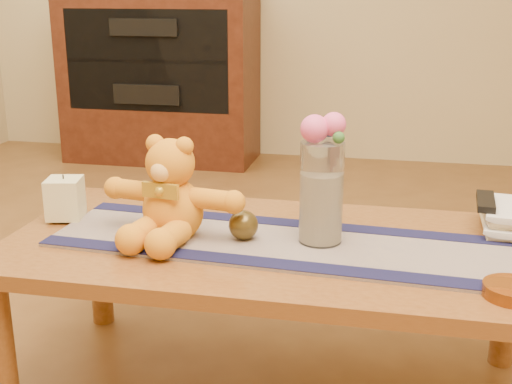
% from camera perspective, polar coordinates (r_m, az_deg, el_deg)
% --- Properties ---
extents(coffee_table_top, '(1.40, 0.70, 0.04)m').
position_cam_1_polar(coffee_table_top, '(1.76, 1.59, -4.77)').
color(coffee_table_top, brown).
rests_on(coffee_table_top, floor).
extents(table_leg_fl, '(0.07, 0.07, 0.41)m').
position_cam_1_polar(table_leg_fl, '(1.84, -20.80, -12.73)').
color(table_leg_fl, brown).
rests_on(table_leg_fl, floor).
extents(table_leg_bl, '(0.07, 0.07, 0.41)m').
position_cam_1_polar(table_leg_bl, '(2.29, -13.10, -6.01)').
color(table_leg_bl, brown).
rests_on(table_leg_bl, floor).
extents(table_leg_br, '(0.07, 0.07, 0.41)m').
position_cam_1_polar(table_leg_br, '(2.12, 20.50, -8.61)').
color(table_leg_br, brown).
rests_on(table_leg_br, floor).
extents(persian_runner, '(1.22, 0.41, 0.01)m').
position_cam_1_polar(persian_runner, '(1.73, 2.34, -4.36)').
color(persian_runner, '#1D1A4B').
rests_on(persian_runner, coffee_table_top).
extents(runner_border_near, '(1.20, 0.12, 0.00)m').
position_cam_1_polar(runner_border_near, '(1.60, 1.18, -6.03)').
color(runner_border_near, '#121236').
rests_on(runner_border_near, persian_runner).
extents(runner_border_far, '(1.20, 0.12, 0.00)m').
position_cam_1_polar(runner_border_far, '(1.86, 3.33, -2.65)').
color(runner_border_far, '#121236').
rests_on(runner_border_far, persian_runner).
extents(teddy_bear, '(0.42, 0.36, 0.25)m').
position_cam_1_polar(teddy_bear, '(1.75, -7.11, 0.24)').
color(teddy_bear, orange).
rests_on(teddy_bear, persian_runner).
extents(pillar_candle, '(0.11, 0.11, 0.11)m').
position_cam_1_polar(pillar_candle, '(1.97, -15.89, -0.50)').
color(pillar_candle, beige).
rests_on(pillar_candle, persian_runner).
extents(candle_wick, '(0.00, 0.00, 0.01)m').
position_cam_1_polar(candle_wick, '(1.95, -16.04, 1.26)').
color(candle_wick, black).
rests_on(candle_wick, pillar_candle).
extents(glass_vase, '(0.11, 0.11, 0.26)m').
position_cam_1_polar(glass_vase, '(1.70, 5.56, -0.07)').
color(glass_vase, silver).
rests_on(glass_vase, persian_runner).
extents(potpourri_fill, '(0.09, 0.09, 0.18)m').
position_cam_1_polar(potpourri_fill, '(1.71, 5.52, -1.32)').
color(potpourri_fill, beige).
rests_on(potpourri_fill, glass_vase).
extents(rose_left, '(0.07, 0.07, 0.07)m').
position_cam_1_polar(rose_left, '(1.65, 4.99, 5.36)').
color(rose_left, '#F05495').
rests_on(rose_left, glass_vase).
extents(rose_right, '(0.06, 0.06, 0.06)m').
position_cam_1_polar(rose_right, '(1.66, 6.62, 5.72)').
color(rose_right, '#F05495').
rests_on(rose_right, glass_vase).
extents(blue_flower_back, '(0.04, 0.04, 0.04)m').
position_cam_1_polar(blue_flower_back, '(1.69, 6.19, 5.38)').
color(blue_flower_back, '#5261B2').
rests_on(blue_flower_back, glass_vase).
extents(blue_flower_side, '(0.04, 0.04, 0.04)m').
position_cam_1_polar(blue_flower_side, '(1.68, 4.77, 5.08)').
color(blue_flower_side, '#5261B2').
rests_on(blue_flower_side, glass_vase).
extents(leaf_sprig, '(0.03, 0.03, 0.03)m').
position_cam_1_polar(leaf_sprig, '(1.64, 7.02, 4.60)').
color(leaf_sprig, '#33662D').
rests_on(leaf_sprig, glass_vase).
extents(bronze_ball, '(0.10, 0.10, 0.08)m').
position_cam_1_polar(bronze_ball, '(1.73, -1.07, -2.82)').
color(bronze_ball, '#4B3C19').
rests_on(bronze_ball, persian_runner).
extents(book_bottom, '(0.17, 0.23, 0.02)m').
position_cam_1_polar(book_bottom, '(1.93, 18.68, -2.78)').
color(book_bottom, beige).
rests_on(book_bottom, coffee_table_top).
extents(book_lower, '(0.20, 0.25, 0.02)m').
position_cam_1_polar(book_lower, '(1.92, 18.88, -2.30)').
color(book_lower, beige).
rests_on(book_lower, book_bottom).
extents(book_upper, '(0.17, 0.23, 0.02)m').
position_cam_1_polar(book_upper, '(1.92, 18.60, -1.67)').
color(book_upper, beige).
rests_on(book_upper, book_lower).
extents(book_top, '(0.19, 0.24, 0.02)m').
position_cam_1_polar(book_top, '(1.91, 18.96, -1.20)').
color(book_top, beige).
rests_on(book_top, book_upper).
extents(tv_remote, '(0.06, 0.16, 0.02)m').
position_cam_1_polar(tv_remote, '(1.90, 18.90, -0.76)').
color(tv_remote, black).
rests_on(tv_remote, book_top).
extents(media_cabinet, '(1.20, 0.50, 1.10)m').
position_cam_1_polar(media_cabinet, '(4.39, -8.10, 9.82)').
color(media_cabinet, black).
rests_on(media_cabinet, floor).
extents(cabinet_cavity, '(1.02, 0.03, 0.61)m').
position_cam_1_polar(cabinet_cavity, '(4.16, -9.28, 10.91)').
color(cabinet_cavity, black).
rests_on(cabinet_cavity, media_cabinet).
extents(cabinet_shelf, '(1.02, 0.20, 0.02)m').
position_cam_1_polar(cabinet_shelf, '(4.24, -8.86, 11.04)').
color(cabinet_shelf, black).
rests_on(cabinet_shelf, media_cabinet).
extents(stereo_upper, '(0.42, 0.28, 0.10)m').
position_cam_1_polar(stereo_upper, '(4.24, -8.89, 13.73)').
color(stereo_upper, black).
rests_on(stereo_upper, media_cabinet).
extents(stereo_lower, '(0.42, 0.28, 0.12)m').
position_cam_1_polar(stereo_lower, '(4.28, -8.65, 8.43)').
color(stereo_lower, black).
rests_on(stereo_lower, media_cabinet).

